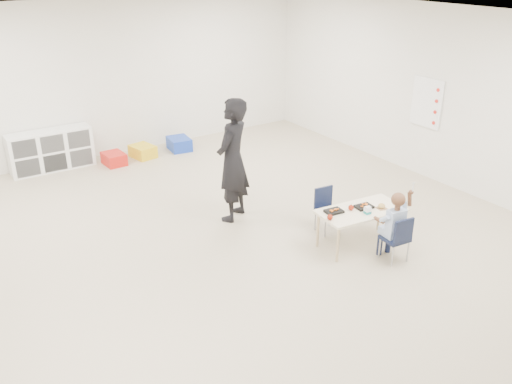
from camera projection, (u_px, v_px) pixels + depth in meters
room at (238, 149)px, 6.31m from camera, size 9.00×9.02×2.80m
table at (360, 227)px, 6.97m from camera, size 1.16×0.67×0.51m
chair_near at (395, 238)px, 6.61m from camera, size 0.32×0.31×0.61m
chair_far at (328, 211)px, 7.29m from camera, size 0.32×0.31×0.61m
child at (396, 225)px, 6.54m from camera, size 0.45×0.45×0.96m
lunch_tray_near at (364, 207)px, 6.91m from camera, size 0.24×0.18×0.03m
lunch_tray_far at (334, 211)px, 6.79m from camera, size 0.24×0.18×0.03m
milk_carton at (368, 211)px, 6.73m from camera, size 0.08×0.08×0.10m
bread_roll at (382, 206)px, 6.89m from camera, size 0.09×0.09×0.07m
apple_near at (351, 208)px, 6.84m from camera, size 0.07×0.07×0.07m
apple_far at (330, 217)px, 6.59m from camera, size 0.07×0.07×0.07m
cubby_shelf at (51, 150)px, 9.39m from camera, size 1.40×0.40×0.70m
rules_poster at (427, 103)px, 8.83m from camera, size 0.02×0.60×0.80m
adult at (233, 160)px, 7.45m from camera, size 0.76×0.70×1.75m
bin_red at (114, 159)px, 9.70m from camera, size 0.36×0.46×0.21m
bin_yellow at (143, 151)px, 10.04m from camera, size 0.44×0.52×0.22m
bin_blue at (179, 144)px, 10.41m from camera, size 0.43×0.52×0.24m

